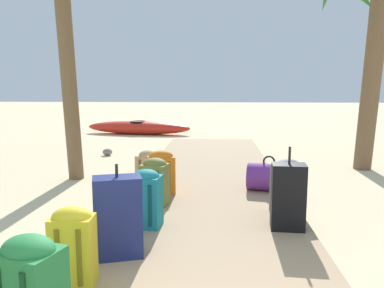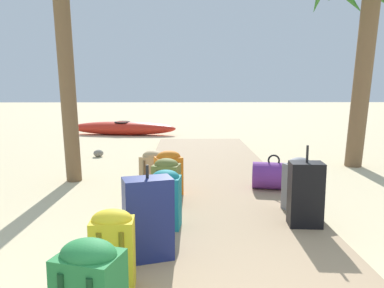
% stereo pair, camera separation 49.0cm
% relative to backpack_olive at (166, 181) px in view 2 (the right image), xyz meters
% --- Properties ---
extents(ground_plane, '(60.00, 60.00, 0.00)m').
position_rel_backpack_olive_xyz_m(ground_plane, '(0.62, 0.36, -0.37)').
color(ground_plane, beige).
extents(boardwalk, '(2.08, 8.98, 0.08)m').
position_rel_backpack_olive_xyz_m(boardwalk, '(0.62, 1.26, -0.33)').
color(boardwalk, tan).
rests_on(boardwalk, ground).
extents(backpack_olive, '(0.34, 0.31, 0.56)m').
position_rel_backpack_olive_xyz_m(backpack_olive, '(0.00, 0.00, 0.00)').
color(backpack_olive, olive).
rests_on(backpack_olive, boardwalk).
extents(suitcase_black, '(0.34, 0.25, 0.81)m').
position_rel_backpack_olive_xyz_m(suitcase_black, '(1.41, -0.68, 0.03)').
color(suitcase_black, black).
rests_on(suitcase_black, boardwalk).
extents(backpack_yellow, '(0.30, 0.23, 0.57)m').
position_rel_backpack_olive_xyz_m(backpack_yellow, '(-0.28, -1.88, 0.00)').
color(backpack_yellow, gold).
rests_on(backpack_yellow, boardwalk).
extents(duffel_bag_purple, '(0.62, 0.47, 0.47)m').
position_rel_backpack_olive_xyz_m(duffel_bag_purple, '(1.41, 0.71, -0.11)').
color(duffel_bag_purple, '#6B2D84').
rests_on(duffel_bag_purple, boardwalk).
extents(backpack_grey, '(0.36, 0.31, 0.60)m').
position_rel_backpack_olive_xyz_m(backpack_grey, '(1.49, -0.18, 0.02)').
color(backpack_grey, slate).
rests_on(backpack_grey, boardwalk).
extents(backpack_teal, '(0.31, 0.29, 0.58)m').
position_rel_backpack_olive_xyz_m(backpack_teal, '(0.03, -0.71, 0.01)').
color(backpack_teal, '#197A7F').
rests_on(backpack_teal, boardwalk).
extents(backpack_orange, '(0.38, 0.31, 0.57)m').
position_rel_backpack_olive_xyz_m(backpack_orange, '(0.00, 0.49, 0.00)').
color(backpack_orange, orange).
rests_on(backpack_orange, boardwalk).
extents(suitcase_navy, '(0.43, 0.33, 0.77)m').
position_rel_backpack_olive_xyz_m(suitcase_navy, '(-0.08, -1.40, 0.04)').
color(suitcase_navy, navy).
rests_on(suitcase_navy, boardwalk).
extents(backpack_tan, '(0.39, 0.34, 0.50)m').
position_rel_backpack_olive_xyz_m(backpack_tan, '(-0.23, 0.94, -0.03)').
color(backpack_tan, tan).
rests_on(backpack_tan, boardwalk).
extents(palm_tree_far_right, '(1.93, 2.07, 3.79)m').
position_rel_backpack_olive_xyz_m(palm_tree_far_right, '(3.26, 2.35, 2.49)').
color(palm_tree_far_right, brown).
rests_on(palm_tree_far_right, ground).
extents(kayak, '(3.31, 1.13, 0.40)m').
position_rel_backpack_olive_xyz_m(kayak, '(-1.66, 7.27, -0.17)').
color(kayak, red).
rests_on(kayak, ground).
extents(rock_left_near, '(0.27, 0.27, 0.15)m').
position_rel_backpack_olive_xyz_m(rock_left_near, '(-1.59, 3.61, -0.30)').
color(rock_left_near, gray).
rests_on(rock_left_near, ground).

